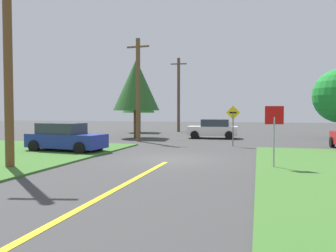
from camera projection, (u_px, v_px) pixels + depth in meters
name	position (u px, v px, depth m)	size (l,w,h in m)	color
ground_plane	(171.00, 159.00, 15.89)	(120.00, 120.00, 0.00)	#3D3D3D
lane_stripe_center	(90.00, 204.00, 8.18)	(0.20, 14.00, 0.01)	yellow
stop_sign	(274.00, 125.00, 13.14)	(0.71, 0.13, 2.47)	#9EA0A8
car_approaching_junction	(213.00, 129.00, 28.62)	(4.27, 2.29, 1.62)	white
parked_car_near_building	(65.00, 138.00, 18.79)	(4.65, 2.32, 1.62)	navy
utility_pole_near	(8.00, 52.00, 13.08)	(1.78, 0.51, 9.01)	brown
utility_pole_mid	(138.00, 89.00, 25.48)	(1.80, 0.33, 7.80)	brown
utility_pole_far	(179.00, 94.00, 37.98)	(1.80, 0.33, 8.34)	brown
direction_sign	(233.00, 121.00, 21.84)	(0.91, 0.08, 2.65)	slate
oak_tree_left	(138.00, 95.00, 36.76)	(3.57, 3.57, 6.09)	brown
oak_tree_right	(136.00, 85.00, 28.93)	(4.01, 4.01, 6.79)	brown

